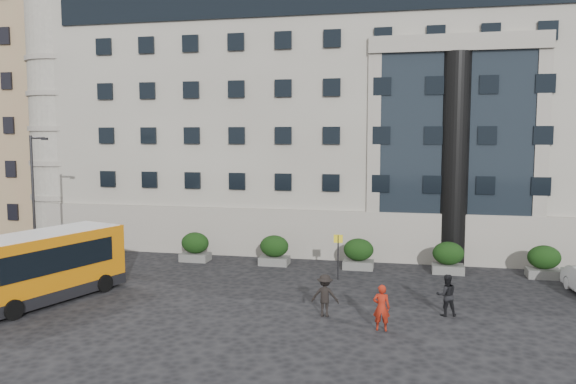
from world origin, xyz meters
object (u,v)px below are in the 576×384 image
at_px(hedge_d, 448,257).
at_px(pedestrian_c, 325,295).
at_px(hedge_a, 195,247).
at_px(pedestrian_b, 446,295).
at_px(parked_car_c, 43,236).
at_px(street_lamp, 34,198).
at_px(minibus, 43,264).
at_px(pedestrian_a, 381,308).
at_px(parked_car_d, 84,224).
at_px(bus_stop_sign, 338,249).
at_px(hedge_c, 358,254).
at_px(hedge_b, 274,250).
at_px(hedge_e, 544,262).
at_px(red_truck, 139,216).

height_order(hedge_d, pedestrian_c, pedestrian_c).
relative_size(hedge_a, pedestrian_b, 0.98).
height_order(parked_car_c, pedestrian_c, pedestrian_c).
xyz_separation_m(street_lamp, pedestrian_b, (22.91, -3.29, -3.43)).
height_order(minibus, pedestrian_c, minibus).
relative_size(hedge_d, pedestrian_b, 0.98).
distance_m(hedge_a, minibus, 10.58).
bearing_deg(pedestrian_a, pedestrian_b, -136.07).
distance_m(hedge_d, minibus, 21.90).
bearing_deg(parked_car_d, minibus, -56.92).
bearing_deg(pedestrian_b, pedestrian_a, 30.64).
height_order(bus_stop_sign, pedestrian_c, bus_stop_sign).
height_order(hedge_c, pedestrian_a, pedestrian_a).
bearing_deg(pedestrian_c, pedestrian_a, 153.16).
bearing_deg(bus_stop_sign, parked_car_d, 153.95).
relative_size(hedge_c, pedestrian_a, 0.96).
bearing_deg(hedge_b, parked_car_c, 171.13).
bearing_deg(hedge_e, red_truck, 162.21).
bearing_deg(hedge_a, minibus, -112.18).
relative_size(hedge_a, hedge_b, 1.00).
bearing_deg(pedestrian_a, hedge_c, -79.03).
height_order(red_truck, parked_car_c, red_truck).
height_order(hedge_c, minibus, minibus).
relative_size(pedestrian_b, pedestrian_c, 0.99).
bearing_deg(hedge_a, hedge_e, 0.00).
distance_m(hedge_a, pedestrian_a, 16.20).
height_order(hedge_e, minibus, minibus).
distance_m(hedge_a, bus_stop_sign, 9.94).
xyz_separation_m(hedge_b, pedestrian_b, (9.77, -8.09, 0.01)).
bearing_deg(pedestrian_b, bus_stop_sign, -56.14).
relative_size(minibus, red_truck, 1.69).
xyz_separation_m(hedge_d, parked_car_d, (-28.60, 8.20, -0.21)).
xyz_separation_m(hedge_a, hedge_d, (15.60, 0.00, 0.00)).
bearing_deg(street_lamp, hedge_d, 11.53).
bearing_deg(hedge_e, pedestrian_b, -125.79).
xyz_separation_m(minibus, pedestrian_a, (16.21, -0.86, -0.87)).
relative_size(pedestrian_a, pedestrian_c, 1.02).
distance_m(hedge_a, hedge_d, 15.60).
distance_m(red_truck, parked_car_c, 7.96).
bearing_deg(parked_car_d, hedge_c, -12.90).
distance_m(hedge_e, pedestrian_a, 13.65).
xyz_separation_m(hedge_c, hedge_d, (5.20, 0.00, 0.00)).
bearing_deg(hedge_c, hedge_e, 0.00).
bearing_deg(hedge_a, red_truck, 132.34).
bearing_deg(pedestrian_c, street_lamp, -13.30).
height_order(hedge_e, red_truck, red_truck).
xyz_separation_m(hedge_a, pedestrian_a, (12.23, -10.62, 0.03)).
bearing_deg(parked_car_d, red_truck, 22.08).
height_order(hedge_a, parked_car_d, hedge_a).
distance_m(hedge_d, pedestrian_c, 11.00).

